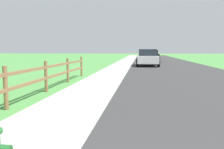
% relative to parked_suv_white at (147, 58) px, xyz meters
% --- Properties ---
extents(ground_plane, '(120.00, 120.00, 0.00)m').
position_rel_parked_suv_white_xyz_m(ground_plane, '(-1.49, 4.26, -0.75)').
color(ground_plane, '#4A8C42').
extents(road_asphalt, '(7.00, 66.00, 0.01)m').
position_rel_parked_suv_white_xyz_m(road_asphalt, '(2.01, 6.26, -0.75)').
color(road_asphalt, '#333333').
rests_on(road_asphalt, ground).
extents(curb_concrete, '(6.00, 66.00, 0.01)m').
position_rel_parked_suv_white_xyz_m(curb_concrete, '(-4.49, 6.26, -0.75)').
color(curb_concrete, '#AFAEA4').
rests_on(curb_concrete, ground).
extents(grass_verge, '(5.00, 66.00, 0.00)m').
position_rel_parked_suv_white_xyz_m(grass_verge, '(-5.99, 6.26, -0.75)').
color(grass_verge, '#4A8C42').
rests_on(grass_verge, ground).
extents(rail_fence, '(0.11, 12.05, 1.09)m').
position_rel_parked_suv_white_xyz_m(rail_fence, '(-3.88, -14.87, -0.12)').
color(rail_fence, olive).
rests_on(rail_fence, ground).
extents(parked_suv_white, '(2.03, 4.54, 1.52)m').
position_rel_parked_suv_white_xyz_m(parked_suv_white, '(0.00, 0.00, 0.00)').
color(parked_suv_white, white).
rests_on(parked_suv_white, ground).
extents(parked_car_black, '(2.15, 4.72, 1.43)m').
position_rel_parked_suv_white_xyz_m(parked_car_black, '(0.62, 8.27, -0.01)').
color(parked_car_black, black).
rests_on(parked_car_black, ground).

